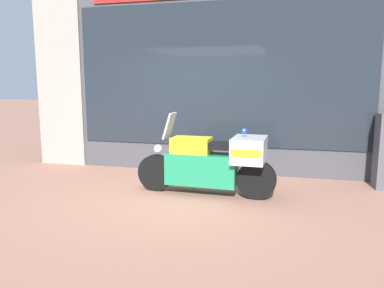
# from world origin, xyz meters

# --- Properties ---
(ground_plane) EXTENTS (60.00, 60.00, 0.00)m
(ground_plane) POSITION_xyz_m (0.00, 0.00, 0.00)
(ground_plane) COLOR #9E6B56
(shop_building) EXTENTS (6.97, 0.55, 3.73)m
(shop_building) POSITION_xyz_m (-0.48, 2.00, 1.87)
(shop_building) COLOR #424247
(shop_building) RESTS_ON ground
(window_display) EXTENTS (5.46, 0.30, 2.04)m
(window_display) POSITION_xyz_m (0.45, 2.03, 0.48)
(window_display) COLOR slate
(window_display) RESTS_ON ground
(paramedic_motorcycle) EXTENTS (2.26, 0.71, 1.30)m
(paramedic_motorcycle) POSITION_xyz_m (0.71, 0.30, 0.55)
(paramedic_motorcycle) COLOR black
(paramedic_motorcycle) RESTS_ON ground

